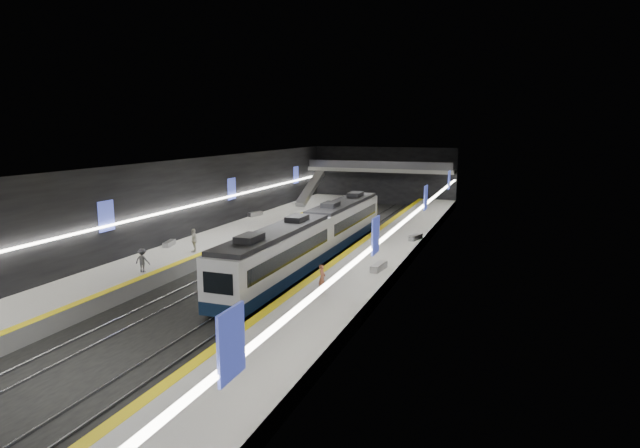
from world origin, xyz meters
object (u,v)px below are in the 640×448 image
at_px(escalator, 310,188).
at_px(passenger_right_a, 322,278).
at_px(passenger_left_a, 194,241).
at_px(train, 315,235).
at_px(bench_right_near, 379,267).
at_px(bench_right_far, 416,237).
at_px(bench_left_far, 255,214).
at_px(bench_left_near, 169,244).
at_px(passenger_left_b, 143,261).

bearing_deg(escalator, passenger_right_a, -67.58).
bearing_deg(passenger_left_a, escalator, 164.13).
xyz_separation_m(train, passenger_left_a, (-8.61, -4.30, -0.25)).
xyz_separation_m(train, bench_right_near, (6.44, -4.53, -0.95)).
xyz_separation_m(bench_right_far, passenger_left_a, (-15.61, -10.71, 0.72)).
xyz_separation_m(train, bench_left_far, (-12.00, 12.80, -0.96)).
bearing_deg(train, bench_right_far, 42.47).
bearing_deg(train, bench_left_near, -164.87).
height_order(train, bench_right_near, train).
relative_size(bench_left_far, passenger_left_b, 1.15).
bearing_deg(train, bench_left_far, 133.16).
height_order(bench_left_near, bench_right_near, bench_right_near).
bearing_deg(passenger_left_b, passenger_left_a, -95.59).
distance_m(bench_left_near, passenger_left_b, 8.11).
bearing_deg(bench_left_far, passenger_right_a, -37.10).
relative_size(escalator, bench_right_near, 4.01).
bearing_deg(escalator, bench_right_far, -46.82).
relative_size(bench_right_near, passenger_right_a, 1.21).
bearing_deg(train, passenger_right_a, -67.02).
height_order(bench_left_far, passenger_left_a, passenger_left_a).
xyz_separation_m(escalator, passenger_right_a, (14.41, -34.93, -1.08)).
distance_m(passenger_right_a, passenger_left_b, 12.97).
xyz_separation_m(bench_left_far, passenger_left_b, (3.44, -23.40, 0.59)).
xyz_separation_m(passenger_right_a, passenger_left_b, (-12.97, -0.20, 0.00)).
xyz_separation_m(escalator, bench_right_far, (17.00, -18.12, -1.67)).
bearing_deg(passenger_right_a, bench_left_near, 63.30).
bearing_deg(passenger_left_b, train, -134.94).
relative_size(bench_left_near, passenger_left_b, 1.07).
bearing_deg(escalator, passenger_left_b, -87.65).
distance_m(train, passenger_left_b, 13.63).
bearing_deg(bench_right_far, passenger_left_a, -130.16).
height_order(escalator, bench_right_near, escalator).
xyz_separation_m(bench_right_near, passenger_left_b, (-15.00, -6.07, 0.58)).
height_order(train, bench_right_far, train).
bearing_deg(train, passenger_left_a, -153.45).
bearing_deg(passenger_right_a, train, 20.28).
distance_m(escalator, bench_right_far, 24.90).
height_order(bench_right_near, passenger_left_a, passenger_left_a).
relative_size(bench_right_far, passenger_left_a, 0.98).
relative_size(passenger_right_a, passenger_left_b, 1.00).
distance_m(bench_left_far, passenger_left_b, 23.66).
xyz_separation_m(bench_left_near, passenger_left_a, (3.19, -1.11, 0.73)).
relative_size(bench_right_near, passenger_left_b, 1.21).
relative_size(bench_right_near, bench_right_far, 1.08).
distance_m(escalator, bench_left_far, 12.02).
xyz_separation_m(train, bench_left_near, (-11.80, -3.19, -0.98)).
height_order(escalator, passenger_left_a, escalator).
distance_m(bench_right_far, passenger_left_b, 23.06).
height_order(bench_left_far, bench_right_near, bench_right_near).
bearing_deg(escalator, bench_left_far, -99.68).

